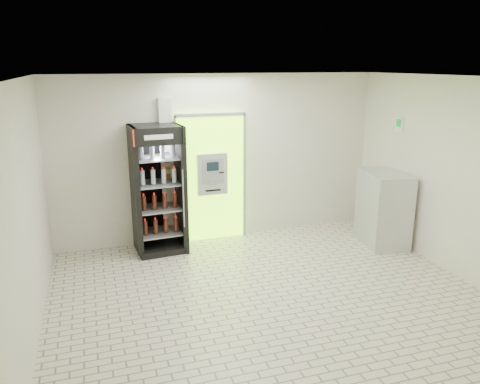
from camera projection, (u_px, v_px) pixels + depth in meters
name	position (u px, v px, depth m)	size (l,w,h in m)	color
ground	(268.00, 294.00, 6.65)	(6.00, 6.00, 0.00)	beige
room_shell	(270.00, 168.00, 6.16)	(6.00, 6.00, 6.00)	silver
atm_assembly	(211.00, 177.00, 8.50)	(1.30, 0.24, 2.33)	#83EB13
pillar	(167.00, 173.00, 8.27)	(0.22, 0.11, 2.60)	silver
beverage_cooler	(158.00, 192.00, 7.98)	(0.88, 0.81, 2.19)	black
steel_cabinet	(383.00, 209.00, 8.35)	(0.82, 1.09, 1.32)	#B7BABF
exit_sign	(399.00, 125.00, 8.25)	(0.02, 0.22, 0.26)	white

